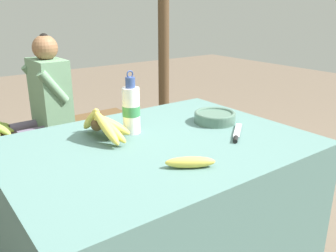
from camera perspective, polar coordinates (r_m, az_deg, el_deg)
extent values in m
cube|color=#4C706B|center=(1.70, -1.60, -13.79)|extent=(1.29, 0.96, 0.71)
sphere|color=#4C381E|center=(1.56, -11.33, 0.18)|extent=(0.05, 0.05, 0.05)
ellipsoid|color=#E0C64C|center=(1.51, -9.81, -0.34)|extent=(0.07, 0.18, 0.14)
ellipsoid|color=#E0C64C|center=(1.52, -9.29, -0.25)|extent=(0.11, 0.18, 0.14)
ellipsoid|color=#E0C64C|center=(1.55, -8.95, 0.15)|extent=(0.17, 0.13, 0.12)
ellipsoid|color=#E0C64C|center=(1.58, -9.27, 0.34)|extent=(0.16, 0.07, 0.12)
ellipsoid|color=#E0C64C|center=(1.60, -9.61, 0.57)|extent=(0.16, 0.07, 0.12)
ellipsoid|color=#E0C64C|center=(1.61, -10.48, 0.79)|extent=(0.16, 0.14, 0.10)
ellipsoid|color=#E0C64C|center=(1.63, -11.58, 1.20)|extent=(0.11, 0.19, 0.16)
ellipsoid|color=#E0C64C|center=(1.62, -12.35, 0.91)|extent=(0.04, 0.17, 0.15)
cylinder|color=#4C6B5B|center=(1.81, 7.49, 1.29)|extent=(0.21, 0.21, 0.05)
torus|color=#4C6B5B|center=(1.80, 7.52, 1.99)|extent=(0.21, 0.21, 0.02)
cylinder|color=white|center=(1.63, -5.92, 2.47)|extent=(0.08, 0.08, 0.21)
cylinder|color=#38844C|center=(1.63, -5.92, 2.47)|extent=(0.08, 0.08, 0.05)
cylinder|color=#33477F|center=(1.60, -6.08, 6.95)|extent=(0.04, 0.04, 0.05)
torus|color=#33477F|center=(1.59, -6.12, 8.28)|extent=(0.03, 0.01, 0.03)
ellipsoid|color=#E0C64C|center=(1.30, 3.58, -5.83)|extent=(0.18, 0.13, 0.04)
cube|color=#BCBCC1|center=(1.69, 11.11, -0.65)|extent=(0.17, 0.14, 0.00)
cylinder|color=black|center=(1.57, 10.78, -2.11)|extent=(0.06, 0.05, 0.02)
cube|color=brown|center=(2.79, -18.78, -0.46)|extent=(1.33, 0.32, 0.04)
cube|color=brown|center=(2.97, -7.26, -2.76)|extent=(0.06, 0.06, 0.38)
cube|color=brown|center=(3.16, -9.41, -1.46)|extent=(0.06, 0.06, 0.38)
cylinder|color=#564C60|center=(2.69, -21.77, -5.95)|extent=(0.09, 0.09, 0.42)
cylinder|color=#564C60|center=(2.64, -19.87, -1.06)|extent=(0.30, 0.10, 0.09)
cylinder|color=#564C60|center=(2.86, -22.89, -4.65)|extent=(0.09, 0.09, 0.42)
cylinder|color=#564C60|center=(2.81, -21.12, -0.03)|extent=(0.30, 0.10, 0.09)
cube|color=slate|center=(2.70, -18.39, 4.88)|extent=(0.21, 0.35, 0.50)
cylinder|color=slate|center=(2.53, -17.92, 5.97)|extent=(0.20, 0.07, 0.25)
cylinder|color=slate|center=(2.83, -20.29, 7.00)|extent=(0.20, 0.07, 0.25)
sphere|color=brown|center=(2.65, -19.13, 11.78)|extent=(0.17, 0.17, 0.17)
sphere|color=black|center=(2.64, -19.28, 13.17)|extent=(0.07, 0.07, 0.07)
ellipsoid|color=#8EA842|center=(2.65, -25.26, -0.52)|extent=(0.14, 0.17, 0.11)
ellipsoid|color=#8EA842|center=(2.67, -25.22, -0.32)|extent=(0.15, 0.12, 0.12)
ellipsoid|color=#8EA842|center=(2.69, -25.01, -0.19)|extent=(0.16, 0.07, 0.12)
ellipsoid|color=#8EA842|center=(2.71, -25.18, 0.07)|extent=(0.15, 0.07, 0.14)
ellipsoid|color=#8EA842|center=(2.74, -25.34, 0.10)|extent=(0.18, 0.14, 0.10)
cylinder|color=#4C3823|center=(3.56, -0.72, 17.16)|extent=(0.11, 0.11, 2.34)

